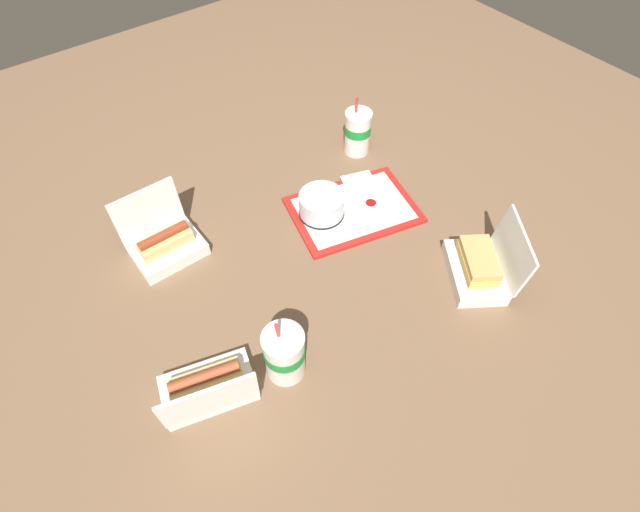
{
  "coord_description": "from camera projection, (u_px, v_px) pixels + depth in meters",
  "views": [
    {
      "loc": [
        0.5,
        0.66,
        1.1
      ],
      "look_at": [
        -0.01,
        -0.01,
        0.05
      ],
      "focal_mm": 28.0,
      "sensor_mm": 36.0,
      "label": 1
    }
  ],
  "objects": [
    {
      "name": "plastic_fork",
      "position": [
        385.0,
        212.0,
        1.5
      ],
      "size": [
        0.11,
        0.05,
        0.0
      ],
      "primitive_type": "cube",
      "rotation": [
        0.0,
        0.0,
        -0.35
      ],
      "color": "white",
      "rests_on": "food_tray"
    },
    {
      "name": "clamshell_sandwich_back",
      "position": [
        480.0,
        266.0,
        1.34
      ],
      "size": [
        0.25,
        0.26,
        0.17
      ],
      "color": "white",
      "rests_on": "ground_plane"
    },
    {
      "name": "napkin_stack",
      "position": [
        360.0,
        184.0,
        1.58
      ],
      "size": [
        0.13,
        0.13,
        0.0
      ],
      "primitive_type": "cube",
      "rotation": [
        0.0,
        0.0,
        -0.34
      ],
      "color": "white",
      "rests_on": "food_tray"
    },
    {
      "name": "food_tray",
      "position": [
        353.0,
        210.0,
        1.52
      ],
      "size": [
        0.42,
        0.34,
        0.01
      ],
      "color": "red",
      "rests_on": "ground_plane"
    },
    {
      "name": "cake_container",
      "position": [
        322.0,
        205.0,
        1.47
      ],
      "size": [
        0.14,
        0.14,
        0.07
      ],
      "color": "black",
      "rests_on": "food_tray"
    },
    {
      "name": "ketchup_cup",
      "position": [
        371.0,
        205.0,
        1.5
      ],
      "size": [
        0.04,
        0.04,
        0.02
      ],
      "color": "white",
      "rests_on": "food_tray"
    },
    {
      "name": "clamshell_hotdog_center",
      "position": [
        165.0,
        242.0,
        1.39
      ],
      "size": [
        0.19,
        0.16,
        0.18
      ],
      "color": "white",
      "rests_on": "ground_plane"
    },
    {
      "name": "soda_cup_left",
      "position": [
        284.0,
        354.0,
        1.14
      ],
      "size": [
        0.1,
        0.1,
        0.21
      ],
      "color": "white",
      "rests_on": "ground_plane"
    },
    {
      "name": "clamshell_hotdog_right",
      "position": [
        208.0,
        387.0,
        1.12
      ],
      "size": [
        0.24,
        0.19,
        0.16
      ],
      "color": "white",
      "rests_on": "ground_plane"
    },
    {
      "name": "soda_cup_back",
      "position": [
        358.0,
        132.0,
        1.64
      ],
      "size": [
        0.09,
        0.09,
        0.21
      ],
      "color": "white",
      "rests_on": "ground_plane"
    },
    {
      "name": "ground_plane",
      "position": [
        319.0,
        272.0,
        1.38
      ],
      "size": [
        3.2,
        3.2,
        0.0
      ],
      "primitive_type": "plane",
      "color": "brown"
    }
  ]
}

